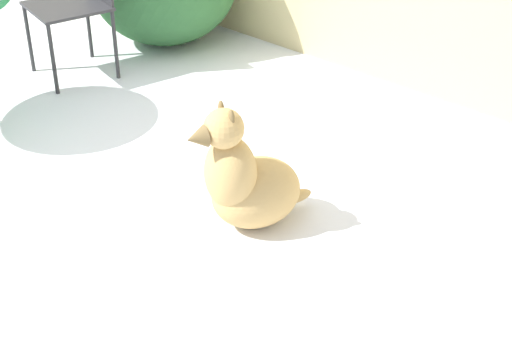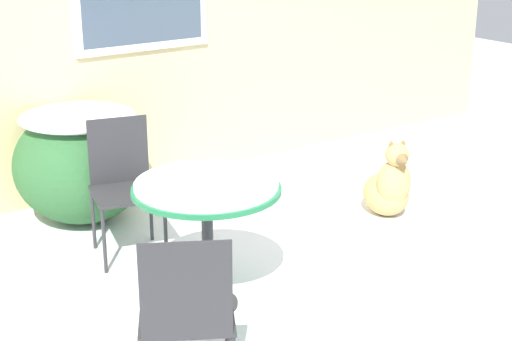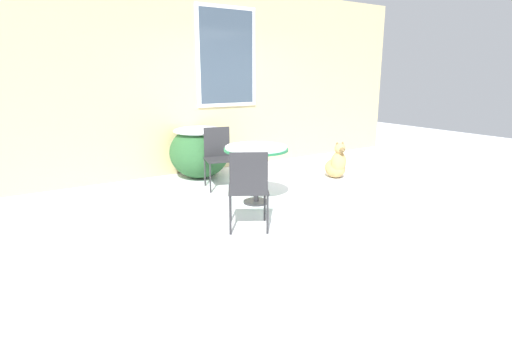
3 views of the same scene
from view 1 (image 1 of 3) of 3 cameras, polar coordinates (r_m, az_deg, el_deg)
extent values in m
plane|color=white|center=(4.03, -17.40, -0.55)|extent=(16.00, 16.00, 0.00)
cube|color=#2D2D30|center=(4.90, -13.58, 11.54)|extent=(0.52, 0.52, 0.02)
cylinder|color=#2D2D30|center=(5.09, -16.19, 9.21)|extent=(0.02, 0.02, 0.43)
cylinder|color=#2D2D30|center=(4.74, -14.55, 7.81)|extent=(0.02, 0.02, 0.43)
cylinder|color=#2D2D30|center=(5.21, -12.08, 10.28)|extent=(0.02, 0.02, 0.43)
cylinder|color=#2D2D30|center=(4.87, -10.20, 8.97)|extent=(0.02, 0.02, 0.43)
ellipsoid|color=tan|center=(3.45, 0.00, -1.58)|extent=(0.45, 0.50, 0.31)
ellipsoid|color=tan|center=(3.33, -1.86, -0.19)|extent=(0.31, 0.30, 0.34)
sphere|color=tan|center=(3.21, -2.37, 3.07)|extent=(0.17, 0.17, 0.17)
cone|color=brown|center=(3.17, -4.36, 2.36)|extent=(0.12, 0.11, 0.09)
ellipsoid|color=brown|center=(3.22, -2.56, 4.49)|extent=(0.04, 0.04, 0.08)
ellipsoid|color=brown|center=(3.15, -1.80, 3.80)|extent=(0.04, 0.04, 0.08)
ellipsoid|color=tan|center=(3.58, 2.70, -1.94)|extent=(0.13, 0.20, 0.06)
camera|label=2|loc=(6.14, -69.15, 14.49)|focal=55.00mm
camera|label=3|loc=(6.99, -71.02, 7.79)|focal=28.00mm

